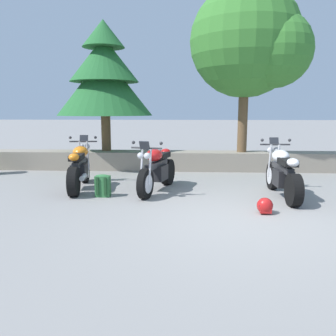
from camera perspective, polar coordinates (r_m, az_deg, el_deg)
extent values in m
plane|color=gray|center=(5.87, 11.88, -8.33)|extent=(120.00, 120.00, 0.00)
cube|color=gray|center=(10.47, 8.00, 1.17)|extent=(36.00, 0.80, 0.55)
cylinder|color=black|center=(8.83, -13.55, -0.32)|extent=(0.22, 0.63, 0.62)
cylinder|color=black|center=(7.44, -15.33, -2.22)|extent=(0.26, 0.64, 0.62)
cylinder|color=silver|center=(8.83, -13.55, -0.32)|extent=(0.21, 0.40, 0.38)
cube|color=black|center=(8.06, -14.46, -0.56)|extent=(0.38, 0.52, 0.34)
cube|color=#2D2D30|center=(8.13, -14.39, 0.95)|extent=(0.28, 1.11, 0.12)
ellipsoid|color=orange|center=(8.25, -14.27, 2.62)|extent=(0.40, 0.56, 0.26)
cube|color=black|center=(7.79, -14.86, 1.76)|extent=(0.33, 0.59, 0.12)
ellipsoid|color=orange|center=(7.49, -15.30, 1.75)|extent=(0.25, 0.31, 0.16)
cylinder|color=#2D2D30|center=(8.66, -13.82, 4.28)|extent=(0.66, 0.12, 0.04)
sphere|color=silver|center=(8.82, -14.09, 3.45)|extent=(0.13, 0.13, 0.13)
sphere|color=silver|center=(8.80, -13.19, 3.47)|extent=(0.13, 0.13, 0.13)
cube|color=#26282D|center=(8.75, -13.73, 4.74)|extent=(0.21, 0.12, 0.18)
cylinder|color=silver|center=(7.63, -13.83, -1.48)|extent=(0.16, 0.39, 0.11)
cylinder|color=silver|center=(8.75, -14.27, 1.95)|extent=(0.06, 0.17, 0.73)
cylinder|color=silver|center=(8.72, -13.10, 1.97)|extent=(0.06, 0.17, 0.73)
sphere|color=#2D2D30|center=(8.67, -15.85, 4.87)|extent=(0.07, 0.07, 0.07)
sphere|color=#2D2D30|center=(8.57, -11.91, 4.97)|extent=(0.07, 0.07, 0.07)
cylinder|color=black|center=(7.00, -3.77, -2.62)|extent=(0.30, 0.64, 0.62)
cylinder|color=black|center=(8.33, -0.07, -0.64)|extent=(0.34, 0.65, 0.62)
cylinder|color=silver|center=(7.00, -3.77, -2.62)|extent=(0.25, 0.41, 0.38)
cube|color=black|center=(7.68, -1.64, -0.75)|extent=(0.43, 0.55, 0.34)
cube|color=#2D2D30|center=(7.56, -1.90, 0.62)|extent=(0.42, 1.10, 0.12)
ellipsoid|color=red|center=(7.39, -2.31, 2.13)|extent=(0.46, 0.59, 0.26)
cube|color=black|center=(7.84, -1.08, 2.13)|extent=(0.40, 0.61, 0.12)
ellipsoid|color=red|center=(8.12, -0.38, 2.67)|extent=(0.29, 0.33, 0.16)
cylinder|color=#2D2D30|center=(6.96, -3.59, 3.32)|extent=(0.65, 0.21, 0.04)
sphere|color=silver|center=(6.82, -3.47, 2.01)|extent=(0.13, 0.13, 0.13)
sphere|color=silver|center=(6.87, -4.55, 2.06)|extent=(0.13, 0.13, 0.13)
cube|color=#26282D|center=(6.86, -3.90, 3.73)|extent=(0.22, 0.14, 0.18)
cylinder|color=silver|center=(8.14, -1.67, -0.52)|extent=(0.21, 0.40, 0.11)
cylinder|color=silver|center=(6.94, -2.99, 0.31)|extent=(0.08, 0.17, 0.73)
cylinder|color=silver|center=(7.00, -4.36, 0.38)|extent=(0.08, 0.17, 0.73)
sphere|color=#2D2D30|center=(6.88, -1.15, 4.11)|extent=(0.07, 0.07, 0.07)
sphere|color=#2D2D30|center=(7.10, -5.73, 4.23)|extent=(0.07, 0.07, 0.07)
cylinder|color=black|center=(8.19, 16.89, -1.22)|extent=(0.16, 0.62, 0.62)
cylinder|color=black|center=(6.85, 20.07, -3.46)|extent=(0.20, 0.63, 0.62)
cylinder|color=silver|center=(8.19, 16.89, -1.22)|extent=(0.17, 0.39, 0.38)
cube|color=black|center=(7.45, 18.49, -1.57)|extent=(0.33, 0.49, 0.34)
cube|color=#2D2D30|center=(7.51, 18.35, 0.08)|extent=(0.17, 1.10, 0.12)
ellipsoid|color=white|center=(7.62, 18.11, 1.90)|extent=(0.36, 0.53, 0.26)
cube|color=black|center=(7.18, 19.17, 0.91)|extent=(0.28, 0.57, 0.12)
ellipsoid|color=white|center=(6.89, 19.94, 0.86)|extent=(0.23, 0.29, 0.16)
cylinder|color=#2D2D30|center=(8.02, 17.29, 3.73)|extent=(0.66, 0.06, 0.04)
sphere|color=silver|center=(8.15, 16.50, 2.87)|extent=(0.13, 0.13, 0.13)
sphere|color=silver|center=(8.19, 17.45, 2.85)|extent=(0.13, 0.13, 0.13)
cube|color=#26282D|center=(8.11, 17.12, 4.23)|extent=(0.20, 0.10, 0.18)
cylinder|color=silver|center=(7.11, 20.71, -2.62)|extent=(0.12, 0.38, 0.11)
cylinder|color=silver|center=(8.07, 16.47, 1.23)|extent=(0.05, 0.16, 0.73)
cylinder|color=silver|center=(8.12, 17.70, 1.22)|extent=(0.05, 0.16, 0.73)
sphere|color=#2D2D30|center=(7.89, 15.30, 4.47)|extent=(0.07, 0.07, 0.07)
sphere|color=#2D2D30|center=(8.06, 19.46, 4.36)|extent=(0.07, 0.07, 0.07)
cube|color=#2D6B38|center=(7.30, -10.72, -2.98)|extent=(0.31, 0.19, 0.44)
cube|color=#2D6B38|center=(7.42, -10.46, -3.09)|extent=(0.24, 0.06, 0.24)
ellipsoid|color=#2D6B38|center=(7.26, -10.77, -1.36)|extent=(0.29, 0.18, 0.08)
cube|color=#193A1E|center=(7.22, -11.59, -2.98)|extent=(0.05, 0.03, 0.37)
cube|color=#193A1E|center=(7.17, -10.33, -3.02)|extent=(0.05, 0.03, 0.37)
sphere|color=#B21919|center=(6.27, 15.71, -6.01)|extent=(0.28, 0.28, 0.28)
ellipsoid|color=black|center=(6.19, 15.87, -6.11)|extent=(0.23, 0.06, 0.12)
cube|color=#B21919|center=(6.21, 15.84, -6.82)|extent=(0.20, 0.08, 0.08)
cylinder|color=brown|center=(10.80, -10.22, 6.65)|extent=(0.28, 0.28, 1.43)
cone|color=#23602D|center=(10.82, -10.43, 13.33)|extent=(2.86, 2.86, 1.81)
cone|color=#23602D|center=(10.90, -10.55, 17.22)|extent=(2.06, 2.06, 1.30)
cone|color=#23602D|center=(11.02, -10.67, 21.04)|extent=(1.26, 1.26, 0.80)
cylinder|color=brown|center=(10.49, 12.25, 8.00)|extent=(0.28, 0.28, 1.98)
sphere|color=#387A2D|center=(10.67, 12.68, 19.75)|extent=(3.16, 3.16, 3.16)
sphere|color=#387A2D|center=(10.29, 17.19, 18.17)|extent=(2.06, 2.06, 2.06)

